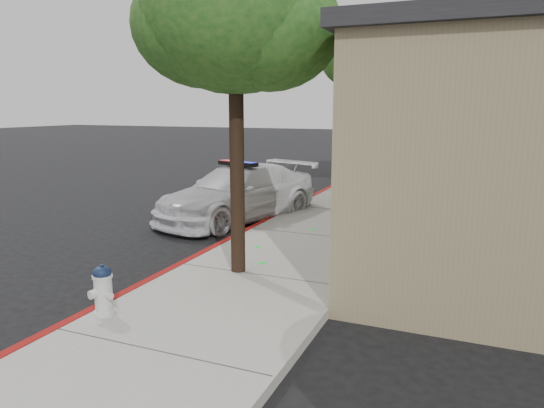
{
  "coord_description": "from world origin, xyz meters",
  "views": [
    {
      "loc": [
        5.08,
        -7.58,
        3.0
      ],
      "look_at": [
        0.96,
        2.24,
        0.94
      ],
      "focal_mm": 33.22,
      "sensor_mm": 36.0,
      "label": 1
    }
  ],
  "objects_px": {
    "fire_hydrant": "(103,290)",
    "street_tree_mid": "(370,55)",
    "street_tree_near": "(235,19)",
    "street_tree_far": "(377,88)",
    "clapboard_building": "(544,138)",
    "police_car": "(238,193)"
  },
  "relations": [
    {
      "from": "fire_hydrant",
      "to": "street_tree_far",
      "type": "bearing_deg",
      "value": 109.68
    },
    {
      "from": "clapboard_building",
      "to": "street_tree_far",
      "type": "bearing_deg",
      "value": 138.68
    },
    {
      "from": "fire_hydrant",
      "to": "street_tree_far",
      "type": "distance_m",
      "value": 16.95
    },
    {
      "from": "clapboard_building",
      "to": "street_tree_far",
      "type": "relative_size",
      "value": 4.29
    },
    {
      "from": "fire_hydrant",
      "to": "street_tree_mid",
      "type": "relative_size",
      "value": 0.12
    },
    {
      "from": "clapboard_building",
      "to": "street_tree_near",
      "type": "height_order",
      "value": "street_tree_near"
    },
    {
      "from": "street_tree_far",
      "to": "street_tree_near",
      "type": "bearing_deg",
      "value": -87.95
    },
    {
      "from": "fire_hydrant",
      "to": "street_tree_mid",
      "type": "height_order",
      "value": "street_tree_mid"
    },
    {
      "from": "fire_hydrant",
      "to": "street_tree_mid",
      "type": "xyz_separation_m",
      "value": [
        0.93,
        12.6,
        4.22
      ]
    },
    {
      "from": "fire_hydrant",
      "to": "street_tree_near",
      "type": "xyz_separation_m",
      "value": [
        0.89,
        2.42,
        3.88
      ]
    },
    {
      "from": "clapboard_building",
      "to": "street_tree_near",
      "type": "bearing_deg",
      "value": -121.28
    },
    {
      "from": "street_tree_far",
      "to": "street_tree_mid",
      "type": "bearing_deg",
      "value": -82.23
    },
    {
      "from": "clapboard_building",
      "to": "street_tree_near",
      "type": "distance_m",
      "value": 10.73
    },
    {
      "from": "street_tree_mid",
      "to": "police_car",
      "type": "bearing_deg",
      "value": -110.4
    },
    {
      "from": "street_tree_far",
      "to": "fire_hydrant",
      "type": "bearing_deg",
      "value": -91.3
    },
    {
      "from": "fire_hydrant",
      "to": "police_car",
      "type": "bearing_deg",
      "value": 121.58
    },
    {
      "from": "street_tree_near",
      "to": "street_tree_mid",
      "type": "distance_m",
      "value": 10.18
    },
    {
      "from": "police_car",
      "to": "clapboard_building",
      "type": "bearing_deg",
      "value": 48.7
    },
    {
      "from": "clapboard_building",
      "to": "police_car",
      "type": "relative_size",
      "value": 3.85
    },
    {
      "from": "clapboard_building",
      "to": "street_tree_mid",
      "type": "distance_m",
      "value": 6.13
    },
    {
      "from": "street_tree_near",
      "to": "police_car",
      "type": "bearing_deg",
      "value": 116.48
    },
    {
      "from": "clapboard_building",
      "to": "street_tree_far",
      "type": "height_order",
      "value": "street_tree_far"
    }
  ]
}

